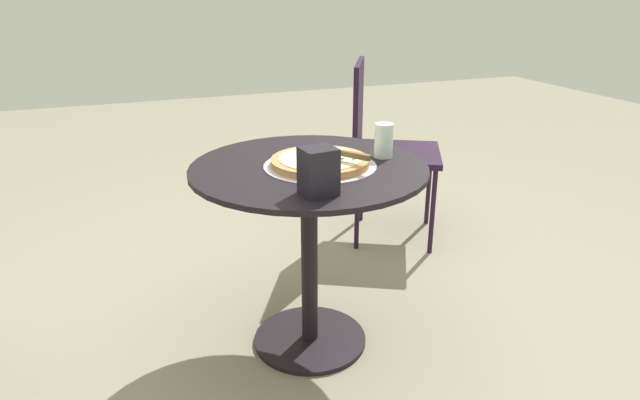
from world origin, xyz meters
TOP-DOWN VIEW (x-y plane):
  - ground_plane at (0.00, 0.00)m, footprint 10.00×10.00m
  - patio_table at (0.00, 0.00)m, footprint 0.81×0.81m
  - pizza_on_tray at (0.02, 0.03)m, footprint 0.38×0.38m
  - pizza_server at (0.08, 0.09)m, footprint 0.20×0.16m
  - drinking_cup at (-0.00, 0.28)m, footprint 0.07×0.07m
  - napkin_dispenser at (0.26, -0.07)m, footprint 0.10×0.11m
  - patio_chair_near at (-0.78, 0.67)m, footprint 0.59×0.59m

SIDE VIEW (x-z plane):
  - ground_plane at x=0.00m, z-range 0.00..0.00m
  - patio_table at x=0.00m, z-range 0.17..0.87m
  - patio_chair_near at x=-0.78m, z-range 0.08..1.00m
  - pizza_on_tray at x=0.02m, z-range 0.69..0.74m
  - pizza_server at x=0.08m, z-range 0.75..0.77m
  - drinking_cup at x=0.00m, z-range 0.70..0.82m
  - napkin_dispenser at x=0.26m, z-range 0.70..0.84m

